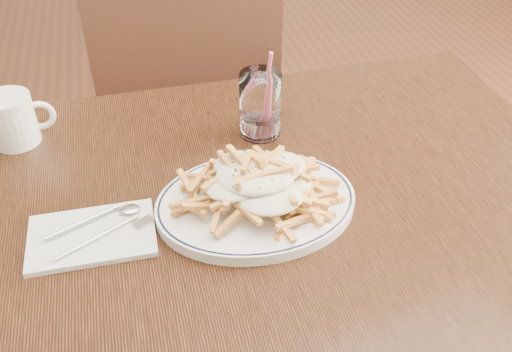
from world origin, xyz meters
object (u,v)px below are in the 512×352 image
object	(u,v)px
chair_far	(184,92)
coffee_mug	(13,119)
loaded_fries	(256,180)
fries_plate	(256,203)
water_glass	(261,108)
table	(255,225)

from	to	relation	value
chair_far	coffee_mug	xyz separation A→B (m)	(-0.37, -0.40, 0.22)
loaded_fries	fries_plate	bearing A→B (deg)	90.00
fries_plate	loaded_fries	distance (m)	0.05
water_glass	fries_plate	bearing A→B (deg)	-106.37
chair_far	water_glass	xyz separation A→B (m)	(0.09, -0.49, 0.23)
table	water_glass	size ratio (longest dim) A/B	6.78
chair_far	water_glass	distance (m)	0.55
loaded_fries	coffee_mug	size ratio (longest dim) A/B	2.26
table	loaded_fries	world-z (taller)	loaded_fries
chair_far	loaded_fries	bearing A→B (deg)	-87.56
fries_plate	coffee_mug	bearing A→B (deg)	142.61
table	coffee_mug	world-z (taller)	coffee_mug
table	coffee_mug	distance (m)	0.50
loaded_fries	coffee_mug	world-z (taller)	coffee_mug
table	fries_plate	bearing A→B (deg)	-102.65
coffee_mug	loaded_fries	bearing A→B (deg)	-37.39
fries_plate	chair_far	bearing A→B (deg)	92.44
table	water_glass	distance (m)	0.23
water_glass	loaded_fries	bearing A→B (deg)	-106.37
chair_far	water_glass	bearing A→B (deg)	-79.10
table	loaded_fries	xyz separation A→B (m)	(-0.01, -0.04, 0.14)
chair_far	water_glass	size ratio (longest dim) A/B	5.79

